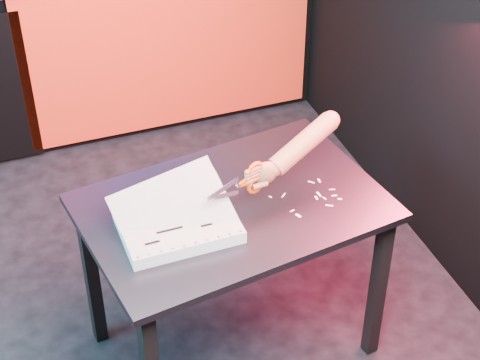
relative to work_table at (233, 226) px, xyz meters
name	(u,v)px	position (x,y,z in m)	size (l,w,h in m)	color
room	(88,57)	(-0.43, 0.16, 0.70)	(3.01, 3.01, 2.71)	black
work_table	(233,226)	(0.00, 0.00, 0.00)	(1.17, 0.87, 0.75)	black
printout_stack	(178,225)	(-0.23, -0.07, 0.13)	(0.42, 0.30, 0.21)	white
scissors	(252,179)	(0.05, -0.06, 0.25)	(0.23, 0.08, 0.13)	silver
hand_forearm	(297,148)	(0.24, 0.00, 0.29)	(0.40, 0.16, 0.19)	#976842
paper_clippings	(314,197)	(0.29, -0.07, 0.10)	(0.25, 0.19, 0.00)	white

